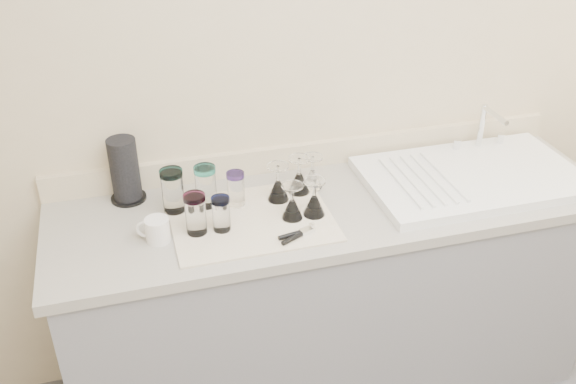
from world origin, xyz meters
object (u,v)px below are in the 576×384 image
object	(u,v)px
can_opener	(297,234)
white_mug	(157,230)
paper_towel_roll	(125,171)
tumbler_teal	(173,190)
goblet_extra	(312,177)
goblet_front_left	(292,207)
goblet_front_right	(314,203)
tumbler_cyan	(206,186)
goblet_back_right	(299,180)
tumbler_magenta	(196,213)
goblet_back_left	(278,188)
tumbler_purple	(236,188)
tumbler_blue	(221,213)
sink_unit	(472,176)

from	to	relation	value
can_opener	white_mug	size ratio (longest dim) A/B	1.09
can_opener	paper_towel_roll	size ratio (longest dim) A/B	0.55
tumbler_teal	goblet_extra	size ratio (longest dim) A/B	1.22
goblet_front_left	goblet_front_right	bearing A→B (deg)	0.03
can_opener	tumbler_cyan	bearing A→B (deg)	132.34
goblet_back_right	goblet_front_left	size ratio (longest dim) A/B	1.08
tumbler_magenta	goblet_extra	world-z (taller)	tumbler_magenta
goblet_back_left	white_mug	bearing A→B (deg)	-163.77
goblet_extra	goblet_back_left	bearing A→B (deg)	-161.13
tumbler_magenta	goblet_back_left	bearing A→B (deg)	22.10
tumbler_teal	can_opener	size ratio (longest dim) A/B	1.21
tumbler_purple	tumbler_magenta	xyz separation A→B (m)	(-0.16, -0.14, 0.01)
tumbler_purple	tumbler_blue	bearing A→B (deg)	-119.09
tumbler_teal	goblet_back_left	size ratio (longest dim) A/B	1.14
sink_unit	goblet_extra	world-z (taller)	sink_unit
goblet_back_left	paper_towel_roll	world-z (taller)	paper_towel_roll
tumbler_blue	goblet_extra	world-z (taller)	goblet_extra
can_opener	paper_towel_roll	xyz separation A→B (m)	(-0.52, 0.41, 0.10)
goblet_back_right	tumbler_teal	bearing A→B (deg)	-179.71
goblet_front_left	white_mug	size ratio (longest dim) A/B	1.08
tumbler_cyan	white_mug	size ratio (longest dim) A/B	1.26
goblet_extra	white_mug	xyz separation A→B (m)	(-0.59, -0.18, -0.01)
tumbler_purple	tumbler_magenta	world-z (taller)	tumbler_magenta
goblet_back_left	can_opener	size ratio (longest dim) A/B	1.06
sink_unit	tumbler_teal	bearing A→B (deg)	175.66
goblet_front_left	paper_towel_roll	distance (m)	0.62
tumbler_cyan	tumbler_magenta	distance (m)	0.17
tumbler_cyan	paper_towel_roll	bearing A→B (deg)	154.08
sink_unit	goblet_front_right	bearing A→B (deg)	-173.52
tumbler_magenta	goblet_extra	bearing A→B (deg)	21.10
sink_unit	white_mug	world-z (taller)	sink_unit
tumbler_cyan	goblet_front_left	size ratio (longest dim) A/B	1.17
goblet_back_right	goblet_front_right	distance (m)	0.16
goblet_back_right	white_mug	world-z (taller)	goblet_back_right
paper_towel_roll	goblet_front_right	bearing A→B (deg)	-25.47
sink_unit	goblet_back_left	bearing A→B (deg)	175.74
tumbler_magenta	white_mug	bearing A→B (deg)	-179.18
tumbler_cyan	tumbler_purple	world-z (taller)	tumbler_cyan
tumbler_blue	tumbler_magenta	bearing A→B (deg)	175.31
goblet_front_right	tumbler_cyan	bearing A→B (deg)	154.88
goblet_front_right	tumbler_magenta	bearing A→B (deg)	179.64
tumbler_cyan	tumbler_blue	distance (m)	0.17
tumbler_teal	white_mug	xyz separation A→B (m)	(-0.08, -0.16, -0.05)
tumbler_magenta	goblet_back_right	xyz separation A→B (m)	(0.40, 0.16, -0.03)
sink_unit	paper_towel_roll	bearing A→B (deg)	170.27
goblet_front_left	can_opener	xyz separation A→B (m)	(-0.02, -0.12, -0.04)
sink_unit	tumbler_teal	world-z (taller)	sink_unit
tumbler_blue	can_opener	distance (m)	0.26
tumbler_magenta	goblet_back_right	world-z (taller)	tumbler_magenta
tumbler_cyan	paper_towel_roll	distance (m)	0.30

